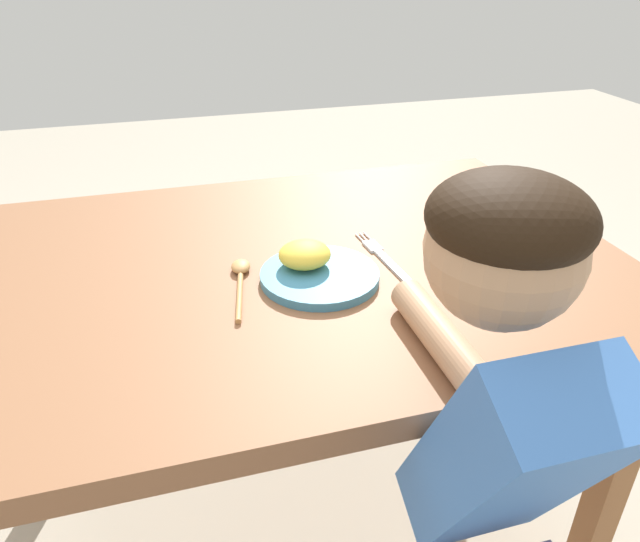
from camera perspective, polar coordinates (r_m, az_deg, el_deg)
The scene contains 6 objects.
ground_plane at distance 1.64m, azimuth -2.60°, elevation -22.53°, with size 8.00×8.00×0.00m, color #B0A693.
dining_table at distance 1.19m, azimuth -3.32°, elevation -2.25°, with size 1.33×0.92×0.74m.
plate at distance 1.09m, azimuth -0.55°, elevation 0.28°, with size 0.22×0.22×0.06m.
fork at distance 1.16m, azimuth 6.30°, elevation 1.19°, with size 0.04×0.24×0.01m.
spoon at distance 1.09m, azimuth -7.69°, elevation -0.48°, with size 0.06×0.20×0.02m.
person at distance 0.87m, azimuth 16.80°, elevation -20.54°, with size 0.19×0.48×1.07m.
Camera 1 is at (-0.21, -0.99, 1.29)m, focal length 33.16 mm.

